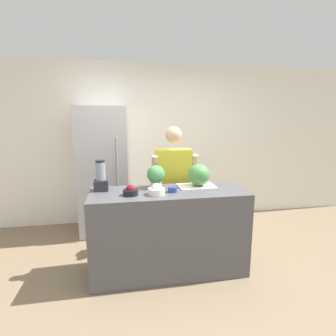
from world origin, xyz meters
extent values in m
plane|color=#7F6B51|center=(0.00, 0.00, 0.00)|extent=(14.00, 14.00, 0.00)
cube|color=white|center=(0.00, 1.96, 1.30)|extent=(8.00, 0.06, 2.60)
cube|color=#4C4C51|center=(0.00, 0.32, 0.47)|extent=(1.70, 0.63, 0.94)
cube|color=#B7B7BC|center=(-0.77, 1.58, 0.95)|extent=(0.71, 0.67, 1.89)
cylinder|color=gray|center=(-0.56, 1.23, 1.14)|extent=(0.02, 0.02, 0.66)
cube|color=#333338|center=(0.17, 0.89, 0.39)|extent=(0.34, 0.18, 0.78)
cube|color=gold|center=(0.17, 0.89, 1.06)|extent=(0.45, 0.22, 0.55)
sphere|color=#DBAD89|center=(0.17, 0.89, 1.52)|extent=(0.21, 0.21, 0.21)
cylinder|color=#DBAD89|center=(-0.09, 0.85, 1.05)|extent=(0.07, 0.23, 0.47)
cylinder|color=#DBAD89|center=(0.43, 0.85, 1.05)|extent=(0.07, 0.23, 0.47)
cube|color=white|center=(0.35, 0.43, 0.95)|extent=(0.42, 0.28, 0.01)
sphere|color=#4C8C47|center=(0.38, 0.43, 1.08)|extent=(0.25, 0.25, 0.25)
cylinder|color=black|center=(-0.42, 0.23, 0.97)|extent=(0.16, 0.16, 0.06)
sphere|color=maroon|center=(-0.42, 0.23, 1.00)|extent=(0.10, 0.10, 0.10)
cylinder|color=white|center=(-0.15, 0.21, 0.98)|extent=(0.18, 0.18, 0.07)
sphere|color=white|center=(-0.15, 0.21, 1.01)|extent=(0.11, 0.11, 0.11)
cylinder|color=navy|center=(0.03, 0.27, 0.97)|extent=(0.10, 0.10, 0.06)
cube|color=#28282D|center=(-0.73, 0.47, 1.00)|extent=(0.15, 0.15, 0.12)
cylinder|color=gray|center=(-0.73, 0.47, 1.16)|extent=(0.10, 0.10, 0.19)
cylinder|color=black|center=(-0.73, 0.47, 1.27)|extent=(0.10, 0.10, 0.02)
cylinder|color=beige|center=(-0.12, 0.48, 0.98)|extent=(0.13, 0.13, 0.07)
sphere|color=#478E4C|center=(-0.12, 0.48, 1.10)|extent=(0.20, 0.20, 0.20)
camera|label=1|loc=(-0.49, -2.41, 1.73)|focal=28.00mm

